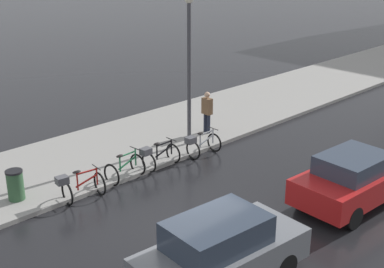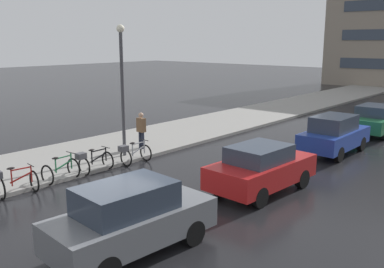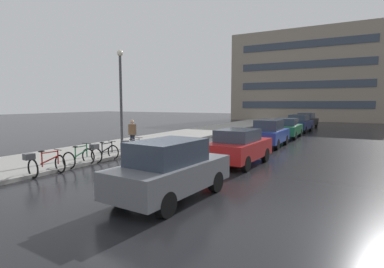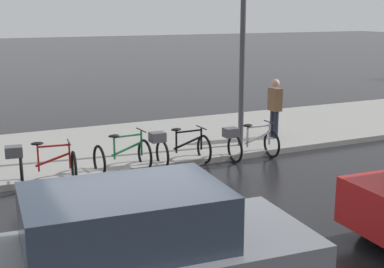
{
  "view_description": "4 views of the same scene",
  "coord_description": "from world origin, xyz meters",
  "px_view_note": "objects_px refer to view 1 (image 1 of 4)",
  "views": [
    {
      "loc": [
        8.9,
        -8.29,
        7.41
      ],
      "look_at": [
        -2.17,
        2.44,
        1.62
      ],
      "focal_mm": 50.0,
      "sensor_mm": 36.0,
      "label": 1
    },
    {
      "loc": [
        9.28,
        -6.88,
        4.89
      ],
      "look_at": [
        -0.09,
        3.86,
        1.77
      ],
      "focal_mm": 40.0,
      "sensor_mm": 36.0,
      "label": 2
    },
    {
      "loc": [
        6.63,
        -7.87,
        2.72
      ],
      "look_at": [
        0.11,
        4.13,
        1.33
      ],
      "focal_mm": 28.0,
      "sensor_mm": 36.0,
      "label": 3
    },
    {
      "loc": [
        7.33,
        -2.67,
        3.58
      ],
      "look_at": [
        -1.85,
        1.79,
        1.23
      ],
      "focal_mm": 50.0,
      "sensor_mm": 36.0,
      "label": 4
    }
  ],
  "objects_px": {
    "bicycle_third": "(158,155)",
    "bicycle_second": "(125,169)",
    "car_red": "(354,179)",
    "pedestrian": "(207,111)",
    "streetlamp": "(189,59)",
    "bicycle_farthest": "(201,144)",
    "bicycle_nearest": "(79,186)",
    "trash_bin": "(16,187)",
    "car_grey": "(221,251)"
  },
  "relations": [
    {
      "from": "bicycle_nearest",
      "to": "bicycle_second",
      "type": "height_order",
      "value": "bicycle_nearest"
    },
    {
      "from": "bicycle_second",
      "to": "streetlamp",
      "type": "height_order",
      "value": "streetlamp"
    },
    {
      "from": "bicycle_nearest",
      "to": "car_red",
      "type": "distance_m",
      "value": 7.98
    },
    {
      "from": "pedestrian",
      "to": "trash_bin",
      "type": "distance_m",
      "value": 8.01
    },
    {
      "from": "car_red",
      "to": "streetlamp",
      "type": "relative_size",
      "value": 0.73
    },
    {
      "from": "bicycle_second",
      "to": "bicycle_farthest",
      "type": "distance_m",
      "value": 3.12
    },
    {
      "from": "car_red",
      "to": "pedestrian",
      "type": "bearing_deg",
      "value": 171.86
    },
    {
      "from": "bicycle_nearest",
      "to": "bicycle_third",
      "type": "bearing_deg",
      "value": 92.78
    },
    {
      "from": "streetlamp",
      "to": "bicycle_second",
      "type": "bearing_deg",
      "value": -79.22
    },
    {
      "from": "bicycle_farthest",
      "to": "bicycle_second",
      "type": "bearing_deg",
      "value": -95.78
    },
    {
      "from": "bicycle_nearest",
      "to": "car_grey",
      "type": "bearing_deg",
      "value": 0.49
    },
    {
      "from": "bicycle_third",
      "to": "streetlamp",
      "type": "relative_size",
      "value": 0.26
    },
    {
      "from": "bicycle_nearest",
      "to": "bicycle_farthest",
      "type": "height_order",
      "value": "bicycle_nearest"
    },
    {
      "from": "streetlamp",
      "to": "car_red",
      "type": "bearing_deg",
      "value": 2.68
    },
    {
      "from": "bicycle_third",
      "to": "streetlamp",
      "type": "bearing_deg",
      "value": 108.52
    },
    {
      "from": "streetlamp",
      "to": "pedestrian",
      "type": "bearing_deg",
      "value": 105.26
    },
    {
      "from": "trash_bin",
      "to": "bicycle_third",
      "type": "bearing_deg",
      "value": 77.64
    },
    {
      "from": "bicycle_third",
      "to": "pedestrian",
      "type": "xyz_separation_m",
      "value": [
        -1.07,
        3.44,
        0.52
      ]
    },
    {
      "from": "bicycle_nearest",
      "to": "pedestrian",
      "type": "relative_size",
      "value": 0.8
    },
    {
      "from": "bicycle_second",
      "to": "trash_bin",
      "type": "distance_m",
      "value": 3.37
    },
    {
      "from": "bicycle_third",
      "to": "bicycle_second",
      "type": "bearing_deg",
      "value": -92.5
    },
    {
      "from": "bicycle_second",
      "to": "bicycle_farthest",
      "type": "bearing_deg",
      "value": 84.22
    },
    {
      "from": "trash_bin",
      "to": "car_grey",
      "type": "bearing_deg",
      "value": 12.05
    },
    {
      "from": "bicycle_nearest",
      "to": "trash_bin",
      "type": "relative_size",
      "value": 1.36
    },
    {
      "from": "pedestrian",
      "to": "streetlamp",
      "type": "bearing_deg",
      "value": -74.74
    },
    {
      "from": "car_grey",
      "to": "bicycle_farthest",
      "type": "bearing_deg",
      "value": 138.4
    },
    {
      "from": "bicycle_farthest",
      "to": "pedestrian",
      "type": "relative_size",
      "value": 0.78
    },
    {
      "from": "car_grey",
      "to": "pedestrian",
      "type": "xyz_separation_m",
      "value": [
        -6.84,
        6.55,
        0.15
      ]
    },
    {
      "from": "bicycle_third",
      "to": "streetlamp",
      "type": "xyz_separation_m",
      "value": [
        -0.72,
        2.15,
        2.8
      ]
    },
    {
      "from": "bicycle_nearest",
      "to": "trash_bin",
      "type": "height_order",
      "value": "trash_bin"
    },
    {
      "from": "bicycle_second",
      "to": "pedestrian",
      "type": "relative_size",
      "value": 0.68
    },
    {
      "from": "car_red",
      "to": "trash_bin",
      "type": "height_order",
      "value": "car_red"
    },
    {
      "from": "car_red",
      "to": "pedestrian",
      "type": "xyz_separation_m",
      "value": [
        -6.89,
        0.99,
        0.2
      ]
    },
    {
      "from": "trash_bin",
      "to": "streetlamp",
      "type": "bearing_deg",
      "value": 87.6
    },
    {
      "from": "car_grey",
      "to": "trash_bin",
      "type": "distance_m",
      "value": 6.92
    },
    {
      "from": "bicycle_nearest",
      "to": "trash_bin",
      "type": "bearing_deg",
      "value": -129.58
    },
    {
      "from": "bicycle_farthest",
      "to": "pedestrian",
      "type": "height_order",
      "value": "pedestrian"
    },
    {
      "from": "car_grey",
      "to": "streetlamp",
      "type": "distance_m",
      "value": 8.7
    },
    {
      "from": "bicycle_third",
      "to": "streetlamp",
      "type": "height_order",
      "value": "streetlamp"
    },
    {
      "from": "pedestrian",
      "to": "bicycle_farthest",
      "type": "bearing_deg",
      "value": -51.42
    },
    {
      "from": "bicycle_second",
      "to": "pedestrian",
      "type": "bearing_deg",
      "value": 102.01
    },
    {
      "from": "bicycle_farthest",
      "to": "streetlamp",
      "type": "relative_size",
      "value": 0.25
    },
    {
      "from": "bicycle_nearest",
      "to": "bicycle_farthest",
      "type": "bearing_deg",
      "value": 88.82
    },
    {
      "from": "bicycle_nearest",
      "to": "car_red",
      "type": "height_order",
      "value": "car_red"
    },
    {
      "from": "car_grey",
      "to": "bicycle_third",
      "type": "bearing_deg",
      "value": 151.6
    },
    {
      "from": "bicycle_nearest",
      "to": "bicycle_third",
      "type": "height_order",
      "value": "bicycle_nearest"
    },
    {
      "from": "bicycle_farthest",
      "to": "bicycle_third",
      "type": "bearing_deg",
      "value": -98.2
    },
    {
      "from": "bicycle_nearest",
      "to": "pedestrian",
      "type": "bearing_deg",
      "value": 100.51
    },
    {
      "from": "streetlamp",
      "to": "trash_bin",
      "type": "relative_size",
      "value": 5.26
    },
    {
      "from": "car_red",
      "to": "streetlamp",
      "type": "xyz_separation_m",
      "value": [
        -6.53,
        -0.31,
        2.48
      ]
    }
  ]
}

